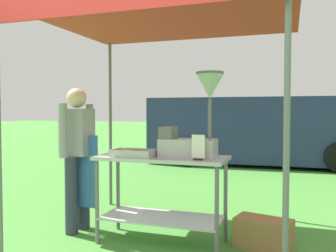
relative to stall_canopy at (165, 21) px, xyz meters
name	(u,v)px	position (x,y,z in m)	size (l,w,h in m)	color
ground_plane	(228,170)	(-0.09, 4.67, -2.28)	(70.00, 70.00, 0.00)	#478E38
stall_canopy	(165,21)	(0.00, 0.00, 0.00)	(2.63, 2.32, 2.37)	slate
donut_cart	(162,180)	(0.00, -0.10, -1.63)	(1.33, 0.57, 0.89)	#B7B7BC
donut_tray	(134,154)	(-0.26, -0.21, -1.36)	(0.45, 0.26, 0.07)	#B7B7BC
donut_fryer	(194,125)	(0.33, -0.06, -1.06)	(0.64, 0.28, 0.84)	#B7B7BC
menu_sign	(198,149)	(0.42, -0.26, -1.28)	(0.13, 0.05, 0.24)	black
vendor	(78,151)	(-1.01, -0.07, -1.38)	(0.46, 0.54, 1.61)	#2D3347
supply_crate	(264,234)	(1.01, 0.06, -2.13)	(0.59, 0.41, 0.30)	olive
van_navy	(261,130)	(0.52, 5.99, -1.40)	(5.63, 2.23, 1.69)	navy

